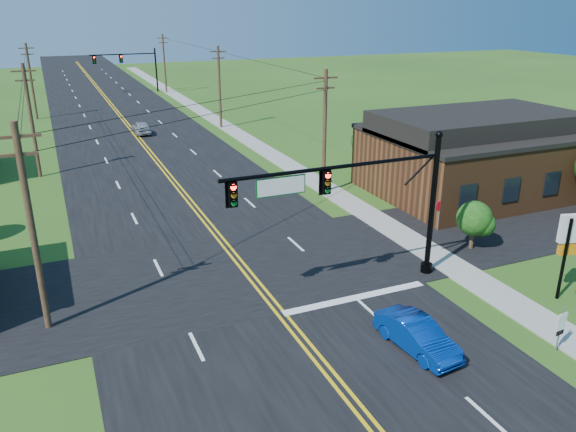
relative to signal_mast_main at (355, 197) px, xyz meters
name	(u,v)px	position (x,y,z in m)	size (l,w,h in m)	color
ground	(355,413)	(-4.34, -8.00, -4.75)	(260.00, 260.00, 0.00)	#284F16
road_main	(131,131)	(-4.34, 42.00, -4.73)	(16.00, 220.00, 0.04)	black
road_cross	(242,270)	(-4.34, 4.00, -4.73)	(70.00, 10.00, 0.04)	black
sidewalk	(251,141)	(6.16, 32.00, -4.71)	(2.00, 160.00, 0.08)	gray
signal_mast_main	(355,197)	(0.00, 0.00, 0.00)	(11.30, 0.60, 7.48)	black
signal_mast_far	(128,64)	(0.10, 72.00, -0.20)	(10.98, 0.60, 7.48)	black
brick_building	(472,161)	(15.66, 10.00, -2.40)	(14.20, 11.20, 4.70)	#593319
utility_pole_left_a	(32,226)	(-13.84, 2.00, -0.03)	(1.80, 0.28, 9.00)	#362518
utility_pole_left_b	(31,119)	(-13.84, 27.00, -0.03)	(1.80, 0.28, 9.00)	#362518
utility_pole_left_c	(31,80)	(-13.84, 54.00, -0.03)	(1.80, 0.28, 9.00)	#362518
utility_pole_right_a	(325,130)	(5.46, 14.00, -0.03)	(1.80, 0.28, 9.00)	#362518
utility_pole_right_b	(219,86)	(5.46, 40.00, -0.03)	(1.80, 0.28, 9.00)	#362518
utility_pole_right_c	(164,62)	(5.46, 70.00, -0.03)	(1.80, 0.28, 9.00)	#362518
tree_right_back	(369,140)	(11.66, 18.00, -2.15)	(3.00, 3.00, 4.10)	#362518
shrub_corner	(474,219)	(8.66, 1.50, -2.90)	(2.00, 2.00, 2.86)	#362518
blue_car	(417,336)	(-0.21, -5.68, -4.09)	(1.39, 3.99, 1.31)	#062F92
distant_car	(141,128)	(-3.50, 40.14, -4.06)	(1.63, 4.05, 1.38)	#B3B3B8
route_sign	(561,326)	(4.94, -8.02, -3.56)	(0.51, 0.10, 2.04)	slate
stop_sign	(440,209)	(8.66, 4.56, -3.32)	(0.71, 0.12, 1.99)	slate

